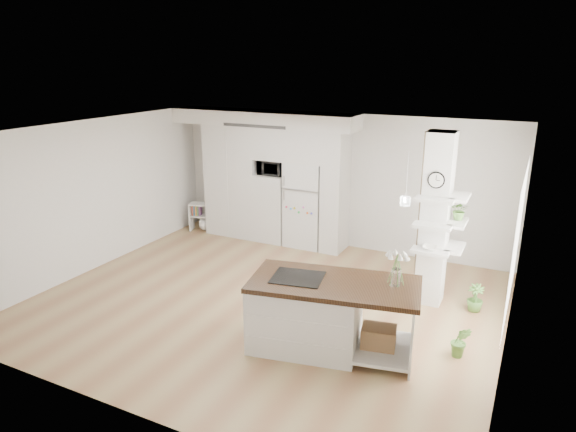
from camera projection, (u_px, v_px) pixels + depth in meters
name	position (u px, v px, depth m)	size (l,w,h in m)	color
floor	(266.00, 302.00, 8.16)	(7.00, 6.00, 0.01)	tan
room	(265.00, 189.00, 7.61)	(7.04, 6.04, 2.72)	white
cabinet_wall	(266.00, 170.00, 10.61)	(4.00, 0.71, 2.70)	silver
refrigerator	(306.00, 204.00, 10.42)	(0.78, 0.69, 1.75)	white
column	(440.00, 222.00, 7.72)	(0.69, 0.90, 2.70)	silver
window	(517.00, 241.00, 6.49)	(2.40, 2.40, 0.00)	white
pendant_light	(380.00, 181.00, 6.94)	(0.12, 0.12, 0.10)	white
kitchen_island	(315.00, 312.00, 6.76)	(2.32, 1.43, 1.54)	silver
bookshelf	(203.00, 218.00, 11.49)	(0.59, 0.44, 0.63)	silver
floor_plant_a	(461.00, 341.00, 6.59)	(0.25, 0.20, 0.45)	#4E8133
floor_plant_b	(475.00, 298.00, 7.81)	(0.24, 0.24, 0.43)	#4E8133
microwave	(272.00, 168.00, 10.48)	(0.54, 0.37, 0.30)	#2D2D2D
shelf_plant	(460.00, 210.00, 7.70)	(0.27, 0.23, 0.30)	#4E8133
decor_bowl	(429.00, 248.00, 7.65)	(0.22, 0.22, 0.05)	white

